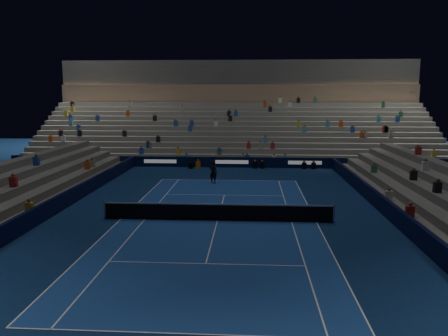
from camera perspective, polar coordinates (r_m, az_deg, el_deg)
ground at (r=24.88m, az=-0.85°, el=-6.81°), size 90.00×90.00×0.00m
court_surface at (r=24.88m, az=-0.85°, el=-6.80°), size 10.97×23.77×0.01m
sponsor_barrier_far at (r=42.85m, az=1.02°, el=0.75°), size 44.00×0.25×1.00m
sponsor_barrier_east at (r=25.91m, az=21.18°, el=-5.66°), size 0.25×37.00×1.00m
sponsor_barrier_west at (r=27.24m, az=-21.73°, el=-4.97°), size 0.25×37.00×1.00m
grandstand_main at (r=51.88m, az=1.49°, el=5.45°), size 44.00×15.20×11.20m
tennis_net at (r=24.75m, az=-0.85°, el=-5.69°), size 12.90×0.10×1.10m
tennis_player at (r=35.07m, az=-1.41°, el=-0.51°), size 0.78×0.65×1.82m
broadcast_camera at (r=42.42m, az=-4.29°, el=0.36°), size 0.52×0.92×0.57m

